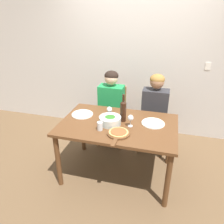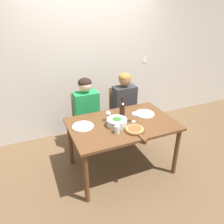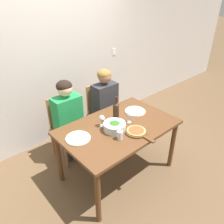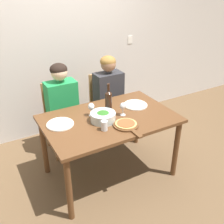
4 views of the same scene
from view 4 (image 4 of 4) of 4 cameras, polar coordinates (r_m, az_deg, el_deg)
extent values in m
plane|color=brown|center=(3.30, -0.51, -13.05)|extent=(40.00, 40.00, 0.00)
cube|color=silver|center=(3.81, -10.73, 15.04)|extent=(10.00, 0.05, 2.70)
cube|color=white|center=(4.29, 3.96, 15.42)|extent=(0.08, 0.01, 0.12)
cube|color=brown|center=(2.86, -0.58, -1.52)|extent=(1.43, 0.92, 0.04)
cylinder|color=brown|center=(2.58, -9.35, -16.36)|extent=(0.06, 0.06, 0.74)
cylinder|color=brown|center=(3.14, 13.75, -7.88)|extent=(0.06, 0.06, 0.74)
cylinder|color=brown|center=(3.19, -14.57, -7.32)|extent=(0.06, 0.06, 0.74)
cylinder|color=brown|center=(3.65, 5.43, -1.70)|extent=(0.06, 0.06, 0.74)
cube|color=#9E7042|center=(3.52, -10.55, -1.96)|extent=(0.42, 0.42, 0.04)
cube|color=#9E7042|center=(3.57, -11.97, 2.99)|extent=(0.38, 0.03, 0.48)
cylinder|color=#9E7042|center=(3.44, -12.12, -7.41)|extent=(0.04, 0.04, 0.42)
cylinder|color=#9E7042|center=(3.54, -6.27, -5.79)|extent=(0.04, 0.04, 0.42)
cylinder|color=#9E7042|center=(3.75, -13.98, -4.45)|extent=(0.04, 0.04, 0.42)
cylinder|color=#9E7042|center=(3.84, -8.57, -3.05)|extent=(0.04, 0.04, 0.42)
cube|color=#9E7042|center=(3.75, -0.88, 0.50)|extent=(0.42, 0.42, 0.04)
cube|color=#9E7042|center=(3.80, -2.33, 5.12)|extent=(0.38, 0.03, 0.48)
cylinder|color=#9E7042|center=(3.64, -2.05, -4.58)|extent=(0.04, 0.04, 0.42)
cylinder|color=#9E7042|center=(3.80, 3.04, -3.08)|extent=(0.04, 0.04, 0.42)
cylinder|color=#9E7042|center=(3.93, -4.62, -2.01)|extent=(0.04, 0.04, 0.42)
cylinder|color=#9E7042|center=(4.08, 0.20, -0.72)|extent=(0.04, 0.04, 0.42)
cylinder|color=#28282D|center=(3.54, -11.18, -5.85)|extent=(0.10, 0.10, 0.46)
cylinder|color=#28282D|center=(3.58, -8.47, -5.12)|extent=(0.10, 0.10, 0.46)
cube|color=#1E8C47|center=(3.37, -10.85, 2.16)|extent=(0.38, 0.22, 0.54)
cylinder|color=#1E8C47|center=(3.18, -12.50, -2.68)|extent=(0.07, 0.31, 0.14)
cylinder|color=#1E8C47|center=(3.29, -5.91, -1.00)|extent=(0.07, 0.31, 0.14)
sphere|color=beige|center=(3.22, -11.46, 8.44)|extent=(0.20, 0.20, 0.20)
ellipsoid|color=black|center=(3.22, -11.57, 9.07)|extent=(0.21, 0.21, 0.15)
cylinder|color=#28282D|center=(3.75, -1.48, -3.17)|extent=(0.10, 0.10, 0.46)
cylinder|color=#28282D|center=(3.83, 0.90, -2.50)|extent=(0.10, 0.10, 0.46)
cube|color=#2D2D33|center=(3.61, -0.76, 4.45)|extent=(0.38, 0.22, 0.54)
cylinder|color=#2D2D33|center=(3.39, -1.72, 0.07)|extent=(0.07, 0.31, 0.14)
cylinder|color=#2D2D33|center=(3.58, 3.96, 1.53)|extent=(0.07, 0.31, 0.14)
sphere|color=#9E7051|center=(3.48, -0.80, 10.37)|extent=(0.20, 0.20, 0.20)
ellipsoid|color=olive|center=(3.48, -0.89, 10.96)|extent=(0.21, 0.21, 0.15)
cylinder|color=black|center=(2.89, -0.76, 1.86)|extent=(0.08, 0.08, 0.24)
cone|color=black|center=(2.83, -0.78, 4.36)|extent=(0.08, 0.08, 0.03)
cylinder|color=black|center=(2.81, -0.79, 5.39)|extent=(0.03, 0.03, 0.08)
cylinder|color=silver|center=(2.77, -1.96, -1.06)|extent=(0.27, 0.27, 0.10)
ellipsoid|color=#2D6B23|center=(2.77, -1.96, -0.97)|extent=(0.22, 0.22, 0.11)
cylinder|color=silver|center=(2.77, -11.21, -2.64)|extent=(0.28, 0.28, 0.01)
torus|color=silver|center=(2.76, -11.23, -2.53)|extent=(0.28, 0.28, 0.02)
cylinder|color=silver|center=(3.13, 5.13, 1.52)|extent=(0.28, 0.28, 0.01)
torus|color=silver|center=(3.13, 5.13, 1.62)|extent=(0.28, 0.28, 0.02)
cylinder|color=brown|center=(2.70, 3.04, -2.83)|extent=(0.26, 0.26, 0.02)
cube|color=brown|center=(2.56, 5.46, -4.81)|extent=(0.04, 0.14, 0.02)
cylinder|color=tan|center=(2.69, 3.05, -2.56)|extent=(0.22, 0.22, 0.01)
cylinder|color=#AD4C28|center=(2.69, 3.05, -2.41)|extent=(0.18, 0.18, 0.01)
cylinder|color=silver|center=(2.90, -4.48, -0.73)|extent=(0.06, 0.06, 0.01)
cylinder|color=silver|center=(2.88, -4.50, -0.02)|extent=(0.01, 0.01, 0.07)
ellipsoid|color=silver|center=(2.85, -4.55, 1.21)|extent=(0.07, 0.07, 0.08)
ellipsoid|color=maroon|center=(2.86, -4.55, 0.99)|extent=(0.06, 0.06, 0.03)
cylinder|color=silver|center=(2.90, 2.37, -0.63)|extent=(0.06, 0.06, 0.01)
cylinder|color=silver|center=(2.89, 2.38, 0.08)|extent=(0.01, 0.01, 0.07)
ellipsoid|color=silver|center=(2.85, 2.41, 1.31)|extent=(0.07, 0.07, 0.08)
ellipsoid|color=maroon|center=(2.86, 2.40, 1.09)|extent=(0.06, 0.06, 0.03)
cylinder|color=silver|center=(2.60, -1.68, -2.97)|extent=(0.07, 0.07, 0.10)
camera|label=1|loc=(1.76, 65.58, 9.25)|focal=35.00mm
camera|label=2|loc=(0.17, 134.03, 15.69)|focal=35.00mm
camera|label=3|loc=(0.67, -68.54, 21.71)|focal=35.00mm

